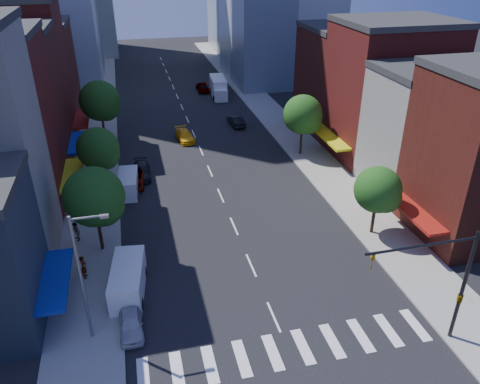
# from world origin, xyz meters

# --- Properties ---
(ground) EXTENTS (220.00, 220.00, 0.00)m
(ground) POSITION_xyz_m (0.00, 0.00, 0.00)
(ground) COLOR black
(ground) RESTS_ON ground
(sidewalk_left) EXTENTS (5.00, 120.00, 0.15)m
(sidewalk_left) POSITION_xyz_m (-12.50, 40.00, 0.07)
(sidewalk_left) COLOR gray
(sidewalk_left) RESTS_ON ground
(sidewalk_right) EXTENTS (5.00, 120.00, 0.15)m
(sidewalk_right) POSITION_xyz_m (12.50, 40.00, 0.07)
(sidewalk_right) COLOR gray
(sidewalk_right) RESTS_ON ground
(crosswalk) EXTENTS (19.00, 3.00, 0.01)m
(crosswalk) POSITION_xyz_m (0.00, -3.00, 0.01)
(crosswalk) COLOR silver
(crosswalk) RESTS_ON ground
(bldg_left_3) EXTENTS (12.00, 8.00, 15.00)m
(bldg_left_3) POSITION_xyz_m (-21.00, 29.00, 7.50)
(bldg_left_3) COLOR #4C1B13
(bldg_left_3) RESTS_ON ground
(bldg_left_4) EXTENTS (12.00, 9.00, 17.00)m
(bldg_left_4) POSITION_xyz_m (-21.00, 37.50, 8.50)
(bldg_left_4) COLOR maroon
(bldg_left_4) RESTS_ON ground
(bldg_left_5) EXTENTS (12.00, 10.00, 13.00)m
(bldg_left_5) POSITION_xyz_m (-21.00, 47.00, 6.50)
(bldg_left_5) COLOR #4C1B13
(bldg_left_5) RESTS_ON ground
(bldg_right_1) EXTENTS (12.00, 8.00, 12.00)m
(bldg_right_1) POSITION_xyz_m (21.00, 15.00, 6.00)
(bldg_right_1) COLOR #B4B0A6
(bldg_right_1) RESTS_ON ground
(bldg_right_2) EXTENTS (12.00, 10.00, 15.00)m
(bldg_right_2) POSITION_xyz_m (21.00, 24.00, 7.50)
(bldg_right_2) COLOR maroon
(bldg_right_2) RESTS_ON ground
(bldg_right_3) EXTENTS (12.00, 10.00, 13.00)m
(bldg_right_3) POSITION_xyz_m (21.00, 34.00, 6.50)
(bldg_right_3) COLOR #4C1B13
(bldg_right_3) RESTS_ON ground
(traffic_signal) EXTENTS (7.24, 2.24, 8.00)m
(traffic_signal) POSITION_xyz_m (9.94, -4.50, 4.16)
(traffic_signal) COLOR black
(traffic_signal) RESTS_ON sidewalk_right
(streetlight) EXTENTS (2.25, 0.25, 9.00)m
(streetlight) POSITION_xyz_m (-11.81, 1.00, 5.28)
(streetlight) COLOR slate
(streetlight) RESTS_ON sidewalk_left
(tree_left_near) EXTENTS (4.80, 4.80, 7.30)m
(tree_left_near) POSITION_xyz_m (-11.35, 10.92, 4.87)
(tree_left_near) COLOR black
(tree_left_near) RESTS_ON sidewalk_left
(tree_left_mid) EXTENTS (4.20, 4.20, 6.65)m
(tree_left_mid) POSITION_xyz_m (-11.35, 21.92, 4.53)
(tree_left_mid) COLOR black
(tree_left_mid) RESTS_ON sidewalk_left
(tree_left_far) EXTENTS (5.00, 5.00, 7.75)m
(tree_left_far) POSITION_xyz_m (-11.35, 35.92, 5.20)
(tree_left_far) COLOR black
(tree_left_far) RESTS_ON sidewalk_left
(tree_right_near) EXTENTS (4.00, 4.00, 6.20)m
(tree_right_near) POSITION_xyz_m (11.65, 7.92, 4.19)
(tree_right_near) COLOR black
(tree_right_near) RESTS_ON sidewalk_right
(tree_right_far) EXTENTS (4.60, 4.60, 7.20)m
(tree_right_far) POSITION_xyz_m (11.65, 25.92, 4.86)
(tree_right_far) COLOR black
(tree_right_far) RESTS_ON sidewalk_right
(parked_car_front) EXTENTS (1.61, 3.85, 1.30)m
(parked_car_front) POSITION_xyz_m (-9.50, 1.04, 0.65)
(parked_car_front) COLOR #B4B4B9
(parked_car_front) RESTS_ON ground
(parked_car_second) EXTENTS (1.60, 4.49, 1.48)m
(parked_car_second) POSITION_xyz_m (-9.50, 6.74, 0.74)
(parked_car_second) COLOR black
(parked_car_second) RESTS_ON ground
(parked_car_third) EXTENTS (3.21, 5.73, 1.51)m
(parked_car_third) POSITION_xyz_m (-8.52, 22.68, 0.76)
(parked_car_third) COLOR #999999
(parked_car_third) RESTS_ON ground
(parked_car_rear) EXTENTS (1.98, 4.71, 1.36)m
(parked_car_rear) POSITION_xyz_m (-7.50, 24.33, 0.68)
(parked_car_rear) COLOR black
(parked_car_rear) RESTS_ON ground
(cargo_van_near) EXTENTS (2.85, 5.66, 2.31)m
(cargo_van_near) POSITION_xyz_m (-9.52, 4.82, 1.14)
(cargo_van_near) COLOR white
(cargo_van_near) RESTS_ON ground
(cargo_van_far) EXTENTS (2.28, 4.88, 2.02)m
(cargo_van_far) POSITION_xyz_m (-9.01, 20.83, 1.00)
(cargo_van_far) COLOR silver
(cargo_van_far) RESTS_ON ground
(taxi) EXTENTS (2.40, 4.77, 1.33)m
(taxi) POSITION_xyz_m (-1.46, 33.87, 0.67)
(taxi) COLOR #FFB60D
(taxi) RESTS_ON ground
(traffic_car_oncoming) EXTENTS (1.86, 4.45, 1.43)m
(traffic_car_oncoming) POSITION_xyz_m (6.28, 37.76, 0.71)
(traffic_car_oncoming) COLOR black
(traffic_car_oncoming) RESTS_ON ground
(traffic_car_far) EXTENTS (1.97, 4.73, 1.60)m
(traffic_car_far) POSITION_xyz_m (4.67, 56.10, 0.80)
(traffic_car_far) COLOR #999999
(traffic_car_far) RESTS_ON ground
(box_truck) EXTENTS (2.83, 7.67, 3.02)m
(box_truck) POSITION_xyz_m (6.77, 52.42, 1.43)
(box_truck) COLOR white
(box_truck) RESTS_ON ground
(pedestrian_near) EXTENTS (0.48, 0.71, 1.90)m
(pedestrian_near) POSITION_xyz_m (-12.69, 7.38, 1.10)
(pedestrian_near) COLOR #999999
(pedestrian_near) RESTS_ON sidewalk_left
(pedestrian_far) EXTENTS (0.84, 0.97, 1.71)m
(pedestrian_far) POSITION_xyz_m (-13.62, 12.76, 1.01)
(pedestrian_far) COLOR #999999
(pedestrian_far) RESTS_ON sidewalk_left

